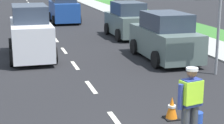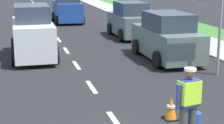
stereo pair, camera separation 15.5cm
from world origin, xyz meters
name	(u,v)px [view 1 (the left image)]	position (x,y,z in m)	size (l,w,h in m)	color
ground_plane	(45,25)	(0.00, 21.00, 0.00)	(96.00, 96.00, 0.00)	black
sidewalk_right	(218,50)	(7.20, 10.00, 0.00)	(2.40, 72.00, 0.14)	#9E9E99
lane_center_line	(40,18)	(0.00, 25.20, 0.00)	(0.14, 46.40, 0.01)	silver
road_worker	(191,101)	(1.26, 1.27, 0.93)	(0.73, 0.48, 1.67)	#383D4C
lane_direction_sign	(214,8)	(4.48, 6.05, 2.41)	(1.16, 0.11, 3.20)	gray
traffic_cone_near	(172,108)	(1.40, 2.54, 0.29)	(0.36, 0.36, 0.58)	black
car_parked_curbside	(165,38)	(3.86, 8.77, 0.93)	(2.00, 4.23, 2.01)	slate
car_oncoming_lead	(31,34)	(-1.57, 10.60, 1.06)	(1.87, 4.30, 2.27)	silver
car_outgoing_far	(64,9)	(1.49, 21.76, 1.02)	(2.02, 3.89, 2.19)	#1E4799
car_parked_far	(127,21)	(4.06, 14.54, 0.92)	(1.97, 3.85, 2.00)	slate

